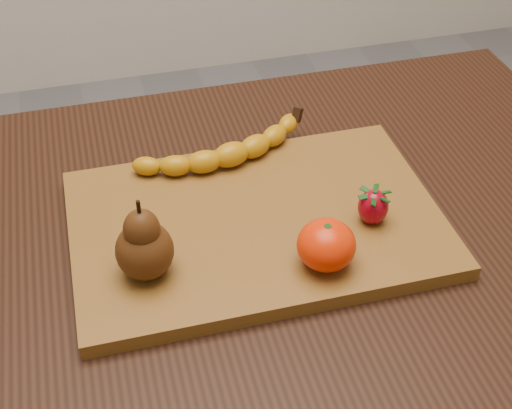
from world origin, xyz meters
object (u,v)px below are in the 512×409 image
object	(u,v)px
table	(266,282)
mandarin	(326,245)
pear	(143,238)
cutting_board	(256,223)

from	to	relation	value
table	mandarin	distance (m)	0.18
pear	mandarin	distance (m)	0.20
cutting_board	mandarin	size ratio (longest dim) A/B	6.72
table	mandarin	size ratio (longest dim) A/B	14.94
table	pear	size ratio (longest dim) A/B	9.87
pear	mandarin	world-z (taller)	pear
mandarin	cutting_board	bearing A→B (deg)	119.57
pear	mandarin	bearing A→B (deg)	-11.21
table	mandarin	world-z (taller)	mandarin
cutting_board	table	bearing A→B (deg)	-1.60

